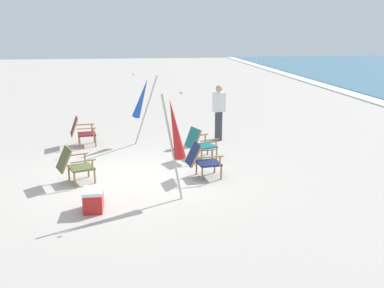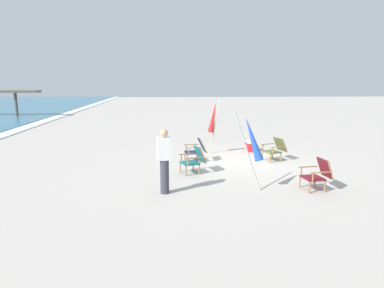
{
  "view_description": "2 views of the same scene",
  "coord_description": "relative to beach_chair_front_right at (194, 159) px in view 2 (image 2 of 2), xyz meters",
  "views": [
    {
      "loc": [
        9.48,
        0.03,
        3.23
      ],
      "look_at": [
        -0.85,
        1.4,
        0.52
      ],
      "focal_mm": 42.0,
      "sensor_mm": 36.0,
      "label": 1
    },
    {
      "loc": [
        -11.39,
        2.22,
        2.85
      ],
      "look_at": [
        -0.65,
        1.69,
        0.76
      ],
      "focal_mm": 32.0,
      "sensor_mm": 36.0,
      "label": 2
    }
  ],
  "objects": [
    {
      "name": "cooler_box",
      "position": [
        3.02,
        -2.4,
        -0.23
      ],
      "size": [
        0.49,
        0.35,
        0.4
      ],
      "color": "red",
      "rests_on": "ground"
    },
    {
      "name": "ground_plane",
      "position": [
        1.33,
        -1.65,
        -0.43
      ],
      "size": [
        80.0,
        80.0,
        0.0
      ],
      "primitive_type": "plane",
      "color": "#B2AAA0"
    },
    {
      "name": "beach_chair_back_left",
      "position": [
        1.45,
        -0.16,
        -0.0
      ],
      "size": [
        0.66,
        0.8,
        0.8
      ],
      "color": "#19234C",
      "rests_on": "ground"
    },
    {
      "name": "umbrella_furled_red",
      "position": [
        2.67,
        -0.86,
        0.94
      ],
      "size": [
        0.25,
        0.48,
        2.1
      ],
      "color": "#B7B2A8",
      "rests_on": "ground"
    },
    {
      "name": "beach_chair_far_center",
      "position": [
        -1.75,
        -3.09,
        0.0
      ],
      "size": [
        0.67,
        0.77,
        0.81
      ],
      "color": "maroon",
      "rests_on": "ground"
    },
    {
      "name": "umbrella_furled_blue",
      "position": [
        -1.64,
        -1.37,
        0.88
      ],
      "size": [
        0.46,
        0.78,
        2.01
      ],
      "color": "#B7B2A8",
      "rests_on": "ground"
    },
    {
      "name": "beach_chair_front_right",
      "position": [
        0.0,
        0.0,
        0.0
      ],
      "size": [
        0.78,
        0.85,
        0.81
      ],
      "color": "#196066",
      "rests_on": "ground"
    },
    {
      "name": "beach_chair_mid_center",
      "position": [
        1.45,
        -2.92,
        -0.0
      ],
      "size": [
        0.8,
        0.89,
        0.8
      ],
      "color": "#515B33",
      "rests_on": "ground"
    },
    {
      "name": "person_near_chairs",
      "position": [
        -1.85,
        0.85,
        0.41
      ],
      "size": [
        0.26,
        0.37,
        1.63
      ],
      "color": "#383842",
      "rests_on": "ground"
    }
  ]
}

